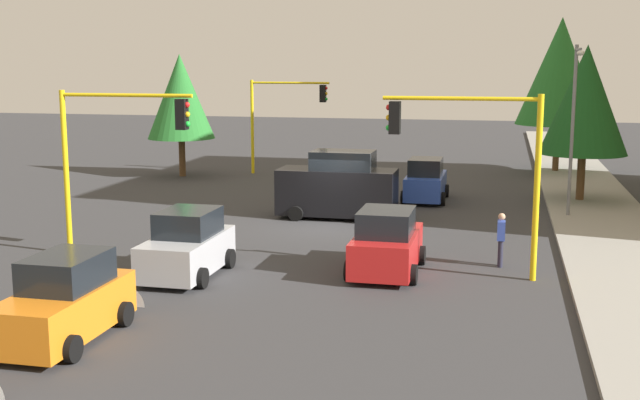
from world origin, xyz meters
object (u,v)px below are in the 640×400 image
at_px(tree_opposite_side, 180,97).
at_px(tree_roadside_mid, 585,100).
at_px(traffic_signal_near_right, 116,140).
at_px(car_red, 387,244).
at_px(car_silver, 187,246).
at_px(car_blue, 426,181).
at_px(street_lamp_curbside, 574,113).
at_px(car_orange, 65,302).
at_px(pedestrian_crossing, 501,238).
at_px(traffic_signal_far_right, 284,108).
at_px(tree_roadside_far, 560,71).
at_px(traffic_signal_near_left, 473,148).
at_px(delivery_van_black, 338,187).

bearing_deg(tree_opposite_side, tree_roadside_mid, 79.22).
distance_m(traffic_signal_near_right, car_red, 9.33).
distance_m(car_red, car_silver, 5.99).
height_order(tree_opposite_side, car_red, tree_opposite_side).
height_order(car_blue, car_silver, same).
height_order(street_lamp_curbside, car_red, street_lamp_curbside).
bearing_deg(tree_roadside_mid, car_red, -25.74).
xyz_separation_m(car_orange, pedestrian_crossing, (-9.05, 9.69, 0.01)).
xyz_separation_m(tree_opposite_side, car_red, (18.12, 14.19, -3.53)).
relative_size(traffic_signal_far_right, car_red, 1.39).
distance_m(tree_roadside_far, car_red, 25.41).
distance_m(tree_roadside_far, car_blue, 13.65).
relative_size(traffic_signal_near_left, pedestrian_crossing, 3.19).
xyz_separation_m(delivery_van_black, pedestrian_crossing, (6.58, 6.55, -0.37)).
bearing_deg(delivery_van_black, traffic_signal_near_right, -35.28).
distance_m(traffic_signal_near_left, car_red, 3.85).
distance_m(traffic_signal_far_right, tree_roadside_mid, 16.77).
height_order(traffic_signal_near_right, tree_roadside_mid, tree_roadside_mid).
bearing_deg(car_red, street_lamp_curbside, 148.31).
relative_size(tree_roadside_far, pedestrian_crossing, 5.19).
bearing_deg(tree_roadside_mid, street_lamp_curbside, -10.33).
bearing_deg(car_silver, traffic_signal_near_left, 102.16).
xyz_separation_m(traffic_signal_near_right, car_red, (0.12, 8.85, -2.96)).
bearing_deg(car_red, tree_roadside_far, 165.34).
xyz_separation_m(car_blue, pedestrian_crossing, (11.56, 3.46, 0.01)).
bearing_deg(car_orange, pedestrian_crossing, 133.05).
relative_size(tree_opposite_side, tree_roadside_far, 0.77).
distance_m(traffic_signal_near_right, tree_roadside_mid, 21.02).
distance_m(traffic_signal_far_right, car_red, 22.17).
relative_size(traffic_signal_near_right, car_blue, 1.44).
distance_m(tree_roadside_mid, pedestrian_crossing, 13.57).
distance_m(street_lamp_curbside, car_orange, 21.48).
height_order(tree_opposite_side, tree_roadside_mid, tree_roadside_mid).
relative_size(tree_roadside_far, delivery_van_black, 1.84).
height_order(tree_opposite_side, tree_roadside_far, tree_roadside_far).
bearing_deg(delivery_van_black, car_blue, 148.19).
relative_size(traffic_signal_near_right, delivery_van_black, 1.13).
relative_size(traffic_signal_near_right, street_lamp_curbside, 0.78).
relative_size(traffic_signal_near_left, car_orange, 1.38).
relative_size(traffic_signal_far_right, street_lamp_curbside, 0.76).
height_order(car_red, pedestrian_crossing, car_red).
height_order(traffic_signal_near_left, car_orange, traffic_signal_near_left).
xyz_separation_m(tree_opposite_side, car_silver, (19.77, 8.43, -3.53)).
distance_m(car_silver, pedestrian_crossing, 9.66).
bearing_deg(tree_roadside_far, traffic_signal_far_right, -75.20).
xyz_separation_m(tree_opposite_side, tree_roadside_far, (-6.00, 20.50, 1.37)).
distance_m(tree_roadside_mid, tree_roadside_far, 10.08).
bearing_deg(car_orange, traffic_signal_near_right, -161.75).
bearing_deg(traffic_signal_far_right, tree_roadside_far, 104.80).
bearing_deg(pedestrian_crossing, car_blue, -163.35).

